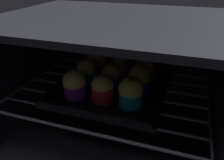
{
  "coord_description": "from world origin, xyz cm",
  "views": [
    {
      "loc": [
        19.5,
        -33.75,
        46.8
      ],
      "look_at": [
        0.0,
        22.47,
        17.44
      ],
      "focal_mm": 36.93,
      "sensor_mm": 36.0,
      "label": 1
    }
  ],
  "objects_px": {
    "muffin_row0_col0": "(75,84)",
    "muffin_row1_col2": "(139,79)",
    "muffin_row2_col2": "(145,69)",
    "muffin_row1_col1": "(113,77)",
    "baking_tray": "(112,88)",
    "muffin_row1_col0": "(87,72)",
    "muffin_row2_col1": "(121,66)",
    "muffin_row0_col1": "(101,88)",
    "muffin_row0_col2": "(131,92)",
    "muffin_row2_col0": "(97,62)"
  },
  "relations": [
    {
      "from": "muffin_row0_col0",
      "to": "muffin_row1_col2",
      "type": "height_order",
      "value": "muffin_row1_col2"
    },
    {
      "from": "muffin_row2_col2",
      "to": "muffin_row0_col0",
      "type": "bearing_deg",
      "value": -134.41
    },
    {
      "from": "muffin_row0_col0",
      "to": "muffin_row1_col1",
      "type": "height_order",
      "value": "muffin_row0_col0"
    },
    {
      "from": "muffin_row1_col1",
      "to": "baking_tray",
      "type": "bearing_deg",
      "value": 159.39
    },
    {
      "from": "muffin_row1_col0",
      "to": "muffin_row2_col1",
      "type": "height_order",
      "value": "muffin_row1_col0"
    },
    {
      "from": "muffin_row0_col0",
      "to": "muffin_row1_col0",
      "type": "distance_m",
      "value": 0.08
    },
    {
      "from": "muffin_row1_col0",
      "to": "muffin_row0_col1",
      "type": "bearing_deg",
      "value": -45.34
    },
    {
      "from": "muffin_row0_col2",
      "to": "muffin_row0_col1",
      "type": "bearing_deg",
      "value": 177.92
    },
    {
      "from": "muffin_row0_col2",
      "to": "muffin_row2_col2",
      "type": "height_order",
      "value": "muffin_row0_col2"
    },
    {
      "from": "baking_tray",
      "to": "muffin_row2_col1",
      "type": "distance_m",
      "value": 0.09
    },
    {
      "from": "muffin_row1_col0",
      "to": "muffin_row2_col0",
      "type": "height_order",
      "value": "muffin_row2_col0"
    },
    {
      "from": "muffin_row0_col1",
      "to": "muffin_row2_col1",
      "type": "bearing_deg",
      "value": 87.96
    },
    {
      "from": "muffin_row2_col0",
      "to": "muffin_row2_col2",
      "type": "distance_m",
      "value": 0.16
    },
    {
      "from": "muffin_row2_col2",
      "to": "baking_tray",
      "type": "bearing_deg",
      "value": -135.41
    },
    {
      "from": "baking_tray",
      "to": "muffin_row2_col2",
      "type": "distance_m",
      "value": 0.12
    },
    {
      "from": "baking_tray",
      "to": "muffin_row1_col2",
      "type": "distance_m",
      "value": 0.09
    },
    {
      "from": "muffin_row2_col1",
      "to": "muffin_row0_col2",
      "type": "bearing_deg",
      "value": -64.83
    },
    {
      "from": "muffin_row2_col0",
      "to": "baking_tray",
      "type": "bearing_deg",
      "value": -45.37
    },
    {
      "from": "muffin_row2_col1",
      "to": "muffin_row2_col2",
      "type": "distance_m",
      "value": 0.08
    },
    {
      "from": "muffin_row1_col0",
      "to": "muffin_row2_col2",
      "type": "relative_size",
      "value": 0.98
    },
    {
      "from": "muffin_row1_col2",
      "to": "muffin_row2_col1",
      "type": "relative_size",
      "value": 1.04
    },
    {
      "from": "muffin_row2_col1",
      "to": "muffin_row0_col1",
      "type": "bearing_deg",
      "value": -92.04
    },
    {
      "from": "baking_tray",
      "to": "muffin_row2_col2",
      "type": "xyz_separation_m",
      "value": [
        0.08,
        0.08,
        0.04
      ]
    },
    {
      "from": "muffin_row1_col1",
      "to": "muffin_row2_col2",
      "type": "xyz_separation_m",
      "value": [
        0.08,
        0.08,
        0.0
      ]
    },
    {
      "from": "muffin_row0_col2",
      "to": "muffin_row0_col0",
      "type": "bearing_deg",
      "value": -178.64
    },
    {
      "from": "muffin_row1_col2",
      "to": "muffin_row2_col0",
      "type": "xyz_separation_m",
      "value": [
        -0.16,
        0.08,
        0.0
      ]
    },
    {
      "from": "baking_tray",
      "to": "muffin_row1_col0",
      "type": "height_order",
      "value": "muffin_row1_col0"
    },
    {
      "from": "baking_tray",
      "to": "muffin_row2_col0",
      "type": "relative_size",
      "value": 3.96
    },
    {
      "from": "muffin_row0_col2",
      "to": "muffin_row1_col0",
      "type": "bearing_deg",
      "value": 152.99
    },
    {
      "from": "muffin_row2_col0",
      "to": "muffin_row0_col2",
      "type": "bearing_deg",
      "value": -45.52
    },
    {
      "from": "muffin_row0_col1",
      "to": "muffin_row1_col2",
      "type": "xyz_separation_m",
      "value": [
        0.08,
        0.08,
        0.0
      ]
    },
    {
      "from": "muffin_row1_col1",
      "to": "muffin_row0_col0",
      "type": "bearing_deg",
      "value": -134.96
    },
    {
      "from": "muffin_row0_col0",
      "to": "muffin_row2_col1",
      "type": "bearing_deg",
      "value": 64.14
    },
    {
      "from": "muffin_row1_col2",
      "to": "muffin_row1_col0",
      "type": "bearing_deg",
      "value": -179.59
    },
    {
      "from": "muffin_row0_col2",
      "to": "muffin_row2_col0",
      "type": "relative_size",
      "value": 1.01
    },
    {
      "from": "baking_tray",
      "to": "muffin_row0_col1",
      "type": "height_order",
      "value": "muffin_row0_col1"
    },
    {
      "from": "muffin_row1_col1",
      "to": "muffin_row2_col0",
      "type": "height_order",
      "value": "muffin_row2_col0"
    },
    {
      "from": "muffin_row1_col0",
      "to": "muffin_row2_col0",
      "type": "relative_size",
      "value": 0.96
    },
    {
      "from": "muffin_row0_col2",
      "to": "muffin_row1_col2",
      "type": "distance_m",
      "value": 0.08
    },
    {
      "from": "muffin_row1_col1",
      "to": "muffin_row0_col2",
      "type": "bearing_deg",
      "value": -46.42
    },
    {
      "from": "muffin_row0_col1",
      "to": "muffin_row1_col0",
      "type": "xyz_separation_m",
      "value": [
        -0.08,
        0.08,
        0.0
      ]
    },
    {
      "from": "baking_tray",
      "to": "muffin_row0_col2",
      "type": "bearing_deg",
      "value": -45.66
    },
    {
      "from": "muffin_row0_col2",
      "to": "muffin_row2_col0",
      "type": "height_order",
      "value": "same"
    },
    {
      "from": "muffin_row1_col0",
      "to": "muffin_row1_col2",
      "type": "bearing_deg",
      "value": 0.41
    },
    {
      "from": "muffin_row1_col1",
      "to": "muffin_row1_col2",
      "type": "relative_size",
      "value": 0.96
    },
    {
      "from": "muffin_row0_col0",
      "to": "muffin_row0_col1",
      "type": "height_order",
      "value": "muffin_row0_col0"
    },
    {
      "from": "muffin_row0_col1",
      "to": "muffin_row1_col0",
      "type": "bearing_deg",
      "value": 134.66
    },
    {
      "from": "baking_tray",
      "to": "muffin_row0_col1",
      "type": "bearing_deg",
      "value": -93.07
    },
    {
      "from": "muffin_row0_col1",
      "to": "muffin_row2_col1",
      "type": "distance_m",
      "value": 0.16
    },
    {
      "from": "muffin_row0_col1",
      "to": "muffin_row2_col2",
      "type": "bearing_deg",
      "value": 61.59
    }
  ]
}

